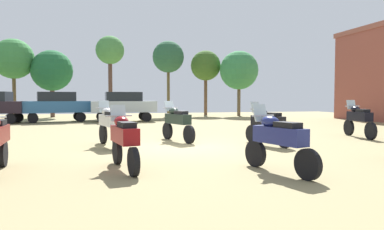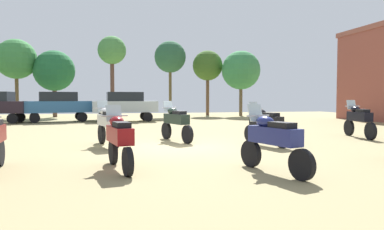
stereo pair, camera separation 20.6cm
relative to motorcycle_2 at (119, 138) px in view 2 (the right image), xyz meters
name	(u,v)px [view 2 (the right image)]	position (x,y,z in m)	size (l,w,h in m)	color
ground_plane	(179,147)	(2.00, 3.41, -0.71)	(44.00, 52.00, 0.02)	#8E8158
motorcycle_2	(119,138)	(0.00, 0.00, 0.00)	(0.70, 2.08, 1.44)	black
motorcycle_4	(107,124)	(-0.30, 3.99, 0.04)	(0.82, 2.26, 1.51)	black
motorcycle_5	(176,121)	(2.16, 4.83, 0.03)	(0.88, 2.21, 1.48)	black
motorcycle_6	(359,119)	(9.56, 4.35, 0.04)	(0.67, 2.28, 1.51)	black
motorcycle_7	(265,124)	(4.92, 3.07, 0.02)	(0.82, 2.21, 1.47)	black
motorcycle_11	(273,139)	(3.19, -1.11, 0.01)	(0.81, 2.15, 1.46)	black
car_2	(125,104)	(0.72, 16.56, 0.46)	(4.41, 2.08, 2.00)	black
car_3	(58,104)	(-3.65, 17.13, 0.46)	(4.57, 2.63, 2.00)	black
tree_2	(170,57)	(4.96, 23.22, 4.49)	(2.79, 2.79, 6.63)	brown
tree_3	(112,52)	(-0.08, 22.74, 4.79)	(2.36, 2.36, 6.80)	brown
tree_4	(54,71)	(-4.77, 23.26, 3.13)	(3.35, 3.35, 5.54)	brown
tree_6	(208,66)	(8.52, 23.65, 3.84)	(2.76, 2.76, 5.96)	brown
tree_7	(16,59)	(-7.64, 23.18, 4.01)	(3.21, 3.21, 6.34)	brown
tree_8	(241,70)	(11.13, 21.94, 3.35)	(3.44, 3.44, 5.79)	brown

